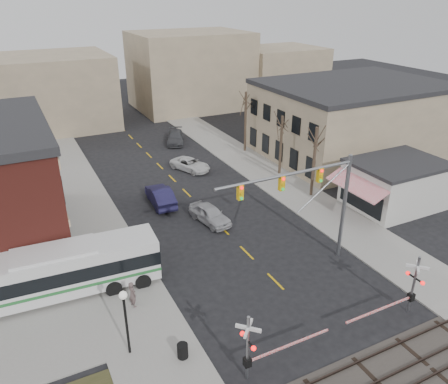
{
  "coord_description": "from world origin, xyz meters",
  "views": [
    {
      "loc": [
        -14.14,
        -18.27,
        18.17
      ],
      "look_at": [
        -0.0,
        9.84,
        3.5
      ],
      "focal_mm": 35.0,
      "sensor_mm": 36.0,
      "label": 1
    }
  ],
  "objects_px": {
    "car_c": "(190,164)",
    "car_d": "(175,137)",
    "street_lamp": "(125,310)",
    "pedestrian_far": "(116,267)",
    "rr_crossing_east": "(408,287)",
    "car_a": "(210,214)",
    "pedestrian_near": "(132,294)",
    "car_b": "(160,196)",
    "rr_crossing_west": "(255,346)",
    "transit_bus": "(57,272)",
    "traffic_signal_mast": "(314,193)",
    "trash_bin": "(183,351)"
  },
  "relations": [
    {
      "from": "rr_crossing_east",
      "to": "car_a",
      "type": "height_order",
      "value": "rr_crossing_east"
    },
    {
      "from": "rr_crossing_west",
      "to": "car_c",
      "type": "relative_size",
      "value": 1.19
    },
    {
      "from": "car_c",
      "to": "car_d",
      "type": "relative_size",
      "value": 0.92
    },
    {
      "from": "rr_crossing_east",
      "to": "car_a",
      "type": "bearing_deg",
      "value": 109.77
    },
    {
      "from": "transit_bus",
      "to": "pedestrian_near",
      "type": "xyz_separation_m",
      "value": [
        3.86,
        -3.29,
        -0.84
      ]
    },
    {
      "from": "transit_bus",
      "to": "traffic_signal_mast",
      "type": "distance_m",
      "value": 17.46
    },
    {
      "from": "car_b",
      "to": "rr_crossing_west",
      "type": "bearing_deg",
      "value": 87.23
    },
    {
      "from": "car_a",
      "to": "transit_bus",
      "type": "bearing_deg",
      "value": -171.43
    },
    {
      "from": "car_a",
      "to": "traffic_signal_mast",
      "type": "bearing_deg",
      "value": -79.22
    },
    {
      "from": "car_c",
      "to": "pedestrian_far",
      "type": "xyz_separation_m",
      "value": [
        -12.23,
        -16.13,
        0.24
      ]
    },
    {
      "from": "car_c",
      "to": "pedestrian_far",
      "type": "bearing_deg",
      "value": -151.41
    },
    {
      "from": "car_d",
      "to": "pedestrian_near",
      "type": "relative_size",
      "value": 2.87
    },
    {
      "from": "car_a",
      "to": "car_b",
      "type": "height_order",
      "value": "car_b"
    },
    {
      "from": "rr_crossing_east",
      "to": "car_b",
      "type": "height_order",
      "value": "rr_crossing_east"
    },
    {
      "from": "car_c",
      "to": "street_lamp",
      "type": "bearing_deg",
      "value": -144.04
    },
    {
      "from": "car_b",
      "to": "car_d",
      "type": "bearing_deg",
      "value": -111.94
    },
    {
      "from": "pedestrian_near",
      "to": "trash_bin",
      "type": "bearing_deg",
      "value": 176.96
    },
    {
      "from": "rr_crossing_east",
      "to": "car_a",
      "type": "relative_size",
      "value": 1.26
    },
    {
      "from": "rr_crossing_east",
      "to": "car_a",
      "type": "distance_m",
      "value": 16.95
    },
    {
      "from": "rr_crossing_east",
      "to": "pedestrian_near",
      "type": "height_order",
      "value": "rr_crossing_east"
    },
    {
      "from": "street_lamp",
      "to": "car_a",
      "type": "xyz_separation_m",
      "value": [
        10.24,
        11.57,
        -2.3
      ]
    },
    {
      "from": "traffic_signal_mast",
      "to": "street_lamp",
      "type": "height_order",
      "value": "traffic_signal_mast"
    },
    {
      "from": "car_a",
      "to": "pedestrian_near",
      "type": "distance_m",
      "value": 11.96
    },
    {
      "from": "rr_crossing_east",
      "to": "pedestrian_near",
      "type": "xyz_separation_m",
      "value": [
        -14.7,
        8.02,
        -0.95
      ]
    },
    {
      "from": "rr_crossing_east",
      "to": "pedestrian_near",
      "type": "distance_m",
      "value": 16.77
    },
    {
      "from": "transit_bus",
      "to": "street_lamp",
      "type": "bearing_deg",
      "value": -69.57
    },
    {
      "from": "car_d",
      "to": "rr_crossing_west",
      "type": "bearing_deg",
      "value": -82.81
    },
    {
      "from": "rr_crossing_east",
      "to": "car_d",
      "type": "height_order",
      "value": "rr_crossing_east"
    },
    {
      "from": "car_d",
      "to": "street_lamp",
      "type": "bearing_deg",
      "value": -92.8
    },
    {
      "from": "car_b",
      "to": "rr_crossing_east",
      "type": "bearing_deg",
      "value": 114.95
    },
    {
      "from": "car_d",
      "to": "transit_bus",
      "type": "bearing_deg",
      "value": -102.47
    },
    {
      "from": "pedestrian_near",
      "to": "transit_bus",
      "type": "bearing_deg",
      "value": 33.66
    },
    {
      "from": "street_lamp",
      "to": "pedestrian_near",
      "type": "height_order",
      "value": "street_lamp"
    },
    {
      "from": "traffic_signal_mast",
      "to": "trash_bin",
      "type": "height_order",
      "value": "traffic_signal_mast"
    },
    {
      "from": "pedestrian_near",
      "to": "pedestrian_far",
      "type": "xyz_separation_m",
      "value": [
        -0.16,
        3.47,
        -0.12
      ]
    },
    {
      "from": "transit_bus",
      "to": "trash_bin",
      "type": "bearing_deg",
      "value": -59.4
    },
    {
      "from": "car_c",
      "to": "car_b",
      "type": "bearing_deg",
      "value": -155.44
    },
    {
      "from": "rr_crossing_east",
      "to": "car_c",
      "type": "xyz_separation_m",
      "value": [
        -2.63,
        27.62,
        -1.31
      ]
    },
    {
      "from": "trash_bin",
      "to": "car_a",
      "type": "xyz_separation_m",
      "value": [
        7.77,
        13.18,
        0.22
      ]
    },
    {
      "from": "car_b",
      "to": "pedestrian_far",
      "type": "relative_size",
      "value": 3.32
    },
    {
      "from": "transit_bus",
      "to": "rr_crossing_east",
      "type": "xyz_separation_m",
      "value": [
        18.56,
        -11.3,
        0.11
      ]
    },
    {
      "from": "transit_bus",
      "to": "rr_crossing_west",
      "type": "relative_size",
      "value": 2.31
    },
    {
      "from": "traffic_signal_mast",
      "to": "car_d",
      "type": "xyz_separation_m",
      "value": [
        1.4,
        30.25,
        -5.02
      ]
    },
    {
      "from": "street_lamp",
      "to": "car_c",
      "type": "xyz_separation_m",
      "value": [
        13.33,
        23.28,
        -2.4
      ]
    },
    {
      "from": "rr_crossing_west",
      "to": "car_d",
      "type": "height_order",
      "value": "rr_crossing_west"
    },
    {
      "from": "transit_bus",
      "to": "car_c",
      "type": "bearing_deg",
      "value": 45.69
    },
    {
      "from": "rr_crossing_west",
      "to": "car_b",
      "type": "distance_m",
      "value": 21.23
    },
    {
      "from": "car_a",
      "to": "pedestrian_far",
      "type": "bearing_deg",
      "value": -165.37
    },
    {
      "from": "pedestrian_near",
      "to": "rr_crossing_west",
      "type": "bearing_deg",
      "value": -168.83
    },
    {
      "from": "car_a",
      "to": "pedestrian_near",
      "type": "relative_size",
      "value": 2.49
    }
  ]
}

